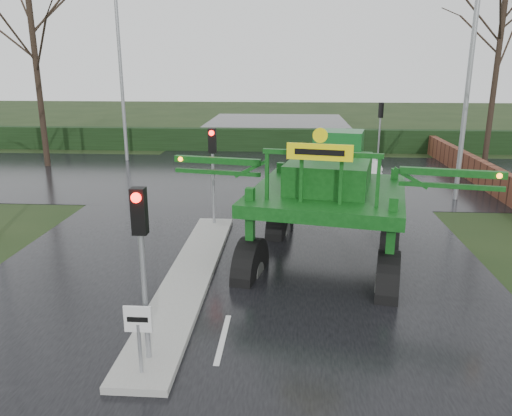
# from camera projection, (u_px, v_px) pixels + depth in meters

# --- Properties ---
(ground) EXTENTS (140.00, 140.00, 0.00)m
(ground) POSITION_uv_depth(u_px,v_px,m) (223.00, 340.00, 10.54)
(ground) COLOR black
(ground) RESTS_ON ground
(road_main) EXTENTS (14.00, 80.00, 0.02)m
(road_main) POSITION_uv_depth(u_px,v_px,m) (255.00, 208.00, 20.12)
(road_main) COLOR black
(road_main) RESTS_ON ground
(road_cross) EXTENTS (80.00, 12.00, 0.02)m
(road_cross) POSITION_uv_depth(u_px,v_px,m) (263.00, 176.00, 25.88)
(road_cross) COLOR black
(road_cross) RESTS_ON ground
(median_island) EXTENTS (1.20, 10.00, 0.16)m
(median_island) POSITION_uv_depth(u_px,v_px,m) (190.00, 276.00, 13.47)
(median_island) COLOR gray
(median_island) RESTS_ON ground
(hedge_row) EXTENTS (44.00, 0.90, 1.50)m
(hedge_row) POSITION_uv_depth(u_px,v_px,m) (270.00, 140.00, 33.34)
(hedge_row) COLOR black
(hedge_row) RESTS_ON ground
(brick_wall) EXTENTS (0.40, 20.00, 1.20)m
(brick_wall) POSITION_uv_depth(u_px,v_px,m) (472.00, 168.00, 25.03)
(brick_wall) COLOR #592D1E
(brick_wall) RESTS_ON ground
(keep_left_sign) EXTENTS (0.50, 0.07, 1.35)m
(keep_left_sign) POSITION_uv_depth(u_px,v_px,m) (138.00, 329.00, 8.89)
(keep_left_sign) COLOR gray
(keep_left_sign) RESTS_ON ground
(traffic_signal_near) EXTENTS (0.26, 0.33, 3.52)m
(traffic_signal_near) POSITION_uv_depth(u_px,v_px,m) (141.00, 239.00, 8.94)
(traffic_signal_near) COLOR gray
(traffic_signal_near) RESTS_ON ground
(traffic_signal_mid) EXTENTS (0.26, 0.33, 3.52)m
(traffic_signal_mid) POSITION_uv_depth(u_px,v_px,m) (213.00, 156.00, 17.09)
(traffic_signal_mid) COLOR gray
(traffic_signal_mid) RESTS_ON ground
(traffic_signal_far) EXTENTS (0.26, 0.33, 3.52)m
(traffic_signal_far) POSITION_uv_depth(u_px,v_px,m) (380.00, 119.00, 28.58)
(traffic_signal_far) COLOR gray
(traffic_signal_far) RESTS_ON ground
(street_light_right) EXTENTS (3.85, 0.30, 10.00)m
(street_light_right) POSITION_uv_depth(u_px,v_px,m) (464.00, 54.00, 19.85)
(street_light_right) COLOR gray
(street_light_right) RESTS_ON ground
(street_light_left_far) EXTENTS (3.85, 0.30, 10.00)m
(street_light_left_far) POSITION_uv_depth(u_px,v_px,m) (125.00, 57.00, 28.59)
(street_light_left_far) COLOR gray
(street_light_left_far) RESTS_ON ground
(tree_left_far) EXTENTS (7.70, 7.70, 13.26)m
(tree_left_far) POSITION_uv_depth(u_px,v_px,m) (33.00, 34.00, 26.63)
(tree_left_far) COLOR black
(tree_left_far) RESTS_ON ground
(tree_right_far) EXTENTS (7.00, 7.00, 12.05)m
(tree_right_far) POSITION_uv_depth(u_px,v_px,m) (499.00, 48.00, 28.03)
(tree_right_far) COLOR black
(tree_right_far) RESTS_ON ground
(crop_sprayer) EXTENTS (9.05, 6.47, 5.15)m
(crop_sprayer) POSITION_uv_depth(u_px,v_px,m) (252.00, 187.00, 13.41)
(crop_sprayer) COLOR black
(crop_sprayer) RESTS_ON ground
(white_sedan) EXTENTS (4.68, 1.77, 1.53)m
(white_sedan) POSITION_uv_depth(u_px,v_px,m) (334.00, 176.00, 26.08)
(white_sedan) COLOR silver
(white_sedan) RESTS_ON ground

